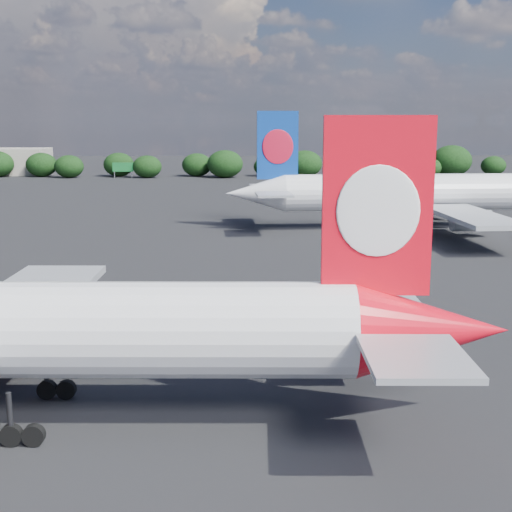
{
  "coord_description": "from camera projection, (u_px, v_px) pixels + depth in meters",
  "views": [
    {
      "loc": [
        14.69,
        -33.05,
        16.61
      ],
      "look_at": [
        16.0,
        12.0,
        8.0
      ],
      "focal_mm": 50.0,
      "sensor_mm": 36.0,
      "label": 1
    }
  ],
  "objects": [
    {
      "name": "ground",
      "position": [
        125.0,
        248.0,
        94.06
      ],
      "size": [
        500.0,
        500.0,
        0.0
      ],
      "primitive_type": "plane",
      "color": "black",
      "rests_on": "ground"
    },
    {
      "name": "qantas_airliner",
      "position": [
        20.0,
        333.0,
        39.09
      ],
      "size": [
        51.6,
        49.0,
        16.87
      ],
      "color": "white",
      "rests_on": "ground"
    },
    {
      "name": "china_southern_airliner",
      "position": [
        410.0,
        193.0,
        110.24
      ],
      "size": [
        55.04,
        52.3,
        17.98
      ],
      "color": "white",
      "rests_on": "ground"
    },
    {
      "name": "highway_sign",
      "position": [
        123.0,
        167.0,
        206.85
      ],
      "size": [
        6.0,
        0.3,
        4.5
      ],
      "color": "#146429",
      "rests_on": "ground"
    },
    {
      "name": "billboard_yellow",
      "position": [
        226.0,
        163.0,
        213.46
      ],
      "size": [
        5.0,
        0.3,
        5.5
      ],
      "color": "gold",
      "rests_on": "ground"
    },
    {
      "name": "horizon_treeline",
      "position": [
        198.0,
        164.0,
        210.65
      ],
      "size": [
        206.41,
        14.78,
        9.32
      ],
      "color": "black",
      "rests_on": "ground"
    }
  ]
}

